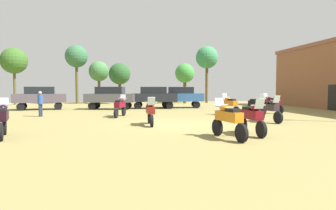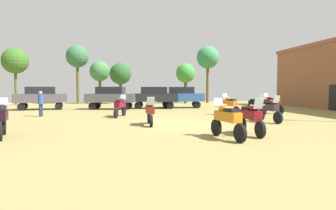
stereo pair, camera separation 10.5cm
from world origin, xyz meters
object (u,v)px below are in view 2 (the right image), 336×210
motorcycle_6 (120,106)px  tree_3 (77,57)px  car_4 (111,96)px  tree_5 (15,61)px  motorcycle_7 (150,111)px  tree_7 (100,72)px  tree_4 (208,58)px  motorcycle_4 (230,105)px  person_1 (41,102)px  tree_6 (120,74)px  motorcycle_12 (251,117)px  car_1 (181,96)px  tree_2 (186,74)px  motorcycle_8 (269,109)px  motorcycle_11 (2,118)px  motorcycle_1 (256,105)px  car_2 (154,96)px  car_3 (41,96)px  motorcycle_2 (272,103)px  motorcycle_5 (227,119)px

motorcycle_6 → tree_3: size_ratio=0.31×
car_4 → tree_5: size_ratio=0.70×
tree_5 → motorcycle_7: bearing=-56.9°
tree_7 → tree_4: bearing=-0.3°
motorcycle_4 → person_1: size_ratio=1.24×
motorcycle_6 → tree_6: size_ratio=0.44×
motorcycle_4 → tree_6: size_ratio=0.42×
motorcycle_7 → car_4: bearing=-77.9°
motorcycle_4 → tree_3: 22.34m
motorcycle_12 → car_1: 16.55m
car_4 → tree_2: (8.65, 9.09, 2.51)m
motorcycle_6 → motorcycle_8: bearing=-10.9°
motorcycle_7 → motorcycle_11: motorcycle_11 is taller
motorcycle_7 → motorcycle_11: 6.50m
tree_2 → tree_6: tree_2 is taller
motorcycle_1 → tree_3: bearing=-57.8°
person_1 → tree_2: bearing=160.0°
car_2 → motorcycle_8: bearing=-148.4°
car_3 → tree_2: 17.25m
car_2 → motorcycle_4: bearing=-141.6°
motorcycle_2 → tree_5: bearing=130.5°
motorcycle_7 → tree_7: (-4.41, 22.42, 3.22)m
motorcycle_11 → car_1: 18.55m
car_2 → car_4: bearing=105.9°
motorcycle_5 → car_2: 16.73m
car_2 → tree_6: bearing=29.4°
motorcycle_2 → tree_5: 28.26m
motorcycle_6 → car_4: 7.22m
car_1 → tree_7: (-8.43, 9.59, 2.76)m
motorcycle_6 → tree_6: 16.42m
motorcycle_12 → tree_3: 28.44m
motorcycle_2 → car_4: size_ratio=0.49×
motorcycle_7 → motorcycle_5: bearing=119.5°
motorcycle_7 → car_3: car_3 is taller
tree_2 → tree_7: 10.63m
motorcycle_7 → tree_6: tree_6 is taller
motorcycle_5 → motorcycle_8: size_ratio=1.05×
motorcycle_11 → tree_5: tree_5 is taller
car_1 → car_3: (-12.60, -0.67, 0.00)m
motorcycle_2 → tree_2: tree_2 is taller
motorcycle_4 → car_1: car_1 is taller
person_1 → tree_5: bearing=-135.7°
motorcycle_8 → car_3: bearing=-48.7°
tree_4 → motorcycle_5: bearing=-104.4°
person_1 → motorcycle_12: bearing=68.5°
tree_2 → tree_3: bearing=174.4°
car_2 → car_3: same height
motorcycle_8 → tree_5: (-20.33, 20.80, 4.26)m
motorcycle_2 → motorcycle_11: (-15.47, -8.76, -0.00)m
car_3 → tree_7: (4.16, 10.26, 2.76)m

